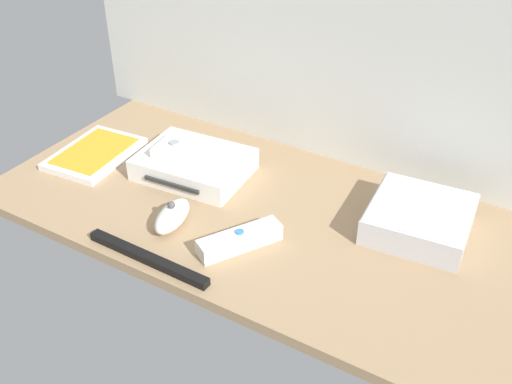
{
  "coord_description": "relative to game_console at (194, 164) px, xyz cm",
  "views": [
    {
      "loc": [
        46.45,
        -77.65,
        65.76
      ],
      "look_at": [
        0.0,
        0.0,
        4.0
      ],
      "focal_mm": 42.58,
      "sensor_mm": 36.0,
      "label": 1
    }
  ],
  "objects": [
    {
      "name": "game_case",
      "position": [
        -21.79,
        -5.31,
        -1.44
      ],
      "size": [
        15.05,
        20.01,
        1.56
      ],
      "rotation": [
        0.0,
        0.0,
        0.08
      ],
      "color": "white",
      "rests_on": "ground_plane"
    },
    {
      "name": "back_wall",
      "position": [
        16.99,
        20.29,
        29.8
      ],
      "size": [
        110.0,
        1.2,
        64.0
      ],
      "primitive_type": "cube",
      "color": "silver",
      "rests_on": "ground"
    },
    {
      "name": "remote_nunchuk",
      "position": [
        6.7,
        -15.87,
        -0.16
      ],
      "size": [
        5.91,
        10.56,
        5.1
      ],
      "rotation": [
        0.0,
        0.0,
        0.16
      ],
      "color": "white",
      "rests_on": "ground_plane"
    },
    {
      "name": "remote_classic_pad",
      "position": [
        0.22,
        -0.62,
        3.21
      ],
      "size": [
        15.19,
        9.53,
        2.4
      ],
      "rotation": [
        0.0,
        0.0,
        0.11
      ],
      "color": "white",
      "rests_on": "game_console"
    },
    {
      "name": "mini_computer",
      "position": [
        44.55,
        4.94,
        0.44
      ],
      "size": [
        18.42,
        18.42,
        5.3
      ],
      "rotation": [
        0.0,
        0.0,
        0.09
      ],
      "color": "silver",
      "rests_on": "ground_plane"
    },
    {
      "name": "sensor_bar",
      "position": [
        9.12,
        -25.84,
        -1.5
      ],
      "size": [
        24.03,
        2.21,
        1.4
      ],
      "primitive_type": "cube",
      "rotation": [
        0.0,
        0.0,
        -0.02
      ],
      "color": "black",
      "rests_on": "ground_plane"
    },
    {
      "name": "remote_wand",
      "position": [
        20.12,
        -14.86,
        -0.69
      ],
      "size": [
        10.61,
        14.58,
        3.4
      ],
      "rotation": [
        0.0,
        0.0,
        -0.53
      ],
      "color": "white",
      "rests_on": "ground_plane"
    },
    {
      "name": "ground_plane",
      "position": [
        16.99,
        -4.31,
        -3.2
      ],
      "size": [
        100.0,
        48.0,
        2.0
      ],
      "primitive_type": "cube",
      "color": "#9E7F5B",
      "rests_on": "ground"
    },
    {
      "name": "game_console",
      "position": [
        0.0,
        0.0,
        0.0
      ],
      "size": [
        22.2,
        17.76,
        4.4
      ],
      "rotation": [
        0.0,
        0.0,
        0.08
      ],
      "color": "white",
      "rests_on": "ground_plane"
    }
  ]
}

